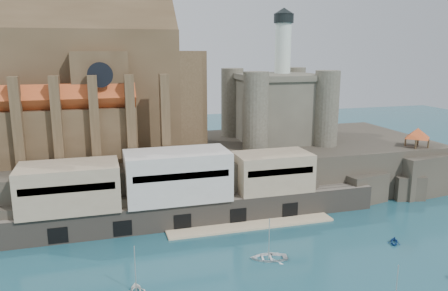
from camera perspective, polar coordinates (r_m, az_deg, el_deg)
name	(u,v)px	position (r m, az deg, el deg)	size (l,w,h in m)	color
ground	(283,278)	(62.43, 7.67, -16.78)	(300.00, 300.00, 0.00)	#194552
promontory	(209,169)	(95.20, -1.94, -3.03)	(100.00, 36.00, 10.00)	#2B2720
quay	(177,190)	(77.61, -6.14, -5.85)	(70.00, 12.00, 13.05)	#62594E
church	(89,91)	(91.77, -17.17, 6.78)	(47.00, 25.93, 30.51)	#493622
castle_keep	(277,104)	(99.31, 6.92, 5.42)	(21.20, 21.20, 29.30)	#4D4A3D
rock_outcrop	(414,174)	(102.81, 23.59, -3.44)	(14.50, 10.50, 8.70)	#2B2720
pavilion	(418,134)	(101.04, 23.96, 1.34)	(6.40, 6.40, 5.40)	#493622
boat_6	(269,259)	(67.12, 5.84, -14.51)	(3.95, 1.15, 5.54)	white
boat_7	(394,243)	(76.52, 21.30, -11.82)	(2.42, 1.48, 2.80)	navy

